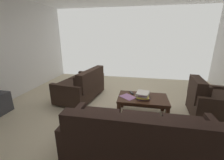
# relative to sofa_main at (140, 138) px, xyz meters

# --- Properties ---
(ground_plane) EXTENTS (5.93, 5.96, 0.01)m
(ground_plane) POSITION_rel_sofa_main_xyz_m (0.44, -1.07, -0.35)
(ground_plane) COLOR beige
(sofa_main) EXTENTS (2.05, 0.84, 0.80)m
(sofa_main) POSITION_rel_sofa_main_xyz_m (0.00, 0.00, 0.00)
(sofa_main) COLOR black
(sofa_main) RESTS_ON ground
(loveseat_near) EXTENTS (1.03, 1.45, 0.82)m
(loveseat_near) POSITION_rel_sofa_main_xyz_m (1.52, -1.75, 0.01)
(loveseat_near) COLOR black
(loveseat_near) RESTS_ON ground
(coffee_table) EXTENTS (1.02, 0.62, 0.41)m
(coffee_table) POSITION_rel_sofa_main_xyz_m (-0.05, -1.20, -0.00)
(coffee_table) COLOR #3D2316
(coffee_table) RESTS_ON ground
(armchair_side) EXTENTS (0.96, 0.95, 0.83)m
(armchair_side) POSITION_rel_sofa_main_xyz_m (-1.41, -1.30, 0.01)
(armchair_side) COLOR black
(armchair_side) RESTS_ON ground
(book_stack) EXTENTS (0.30, 0.35, 0.13)m
(book_stack) POSITION_rel_sofa_main_xyz_m (-0.04, -1.16, 0.13)
(book_stack) COLOR #996699
(book_stack) RESTS_ON coffee_table
(tv_remote) EXTENTS (0.11, 0.16, 0.02)m
(tv_remote) POSITION_rel_sofa_main_xyz_m (0.20, -1.38, 0.07)
(tv_remote) COLOR black
(tv_remote) RESTS_ON coffee_table
(loose_magazine) EXTENTS (0.39, 0.38, 0.01)m
(loose_magazine) POSITION_rel_sofa_main_xyz_m (0.26, -1.15, 0.07)
(loose_magazine) COLOR #996699
(loose_magazine) RESTS_ON coffee_table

